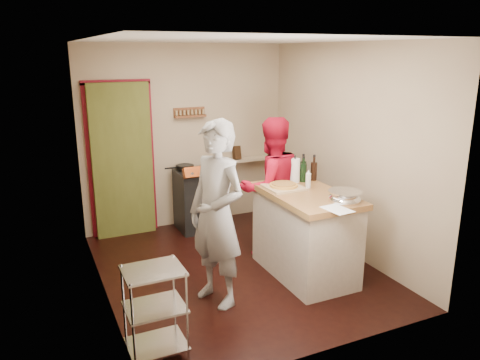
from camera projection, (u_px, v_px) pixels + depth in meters
name	position (u px, v px, depth m)	size (l,w,h in m)	color
floor	(237.00, 269.00, 5.54)	(3.50, 3.50, 0.00)	black
back_wall	(142.00, 152.00, 6.54)	(3.00, 0.44, 2.60)	tan
left_wall	(97.00, 176.00, 4.59)	(0.04, 3.50, 2.60)	tan
right_wall	(346.00, 150.00, 5.80)	(0.04, 3.50, 2.60)	tan
ceiling	(236.00, 39.00, 4.84)	(3.00, 3.50, 0.02)	white
stove	(199.00, 199.00, 6.68)	(0.60, 0.63, 1.00)	black
wire_shelving	(155.00, 308.00, 3.85)	(0.48, 0.40, 0.80)	silver
island	(305.00, 232.00, 5.28)	(0.77, 1.43, 1.29)	#BDB0A0
person_stripe	(217.00, 215.00, 4.59)	(0.68, 0.45, 1.88)	#ACACB1
person_red	(271.00, 188.00, 5.72)	(0.85, 0.66, 1.74)	#AD0B24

